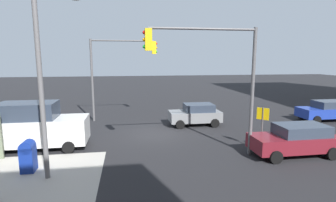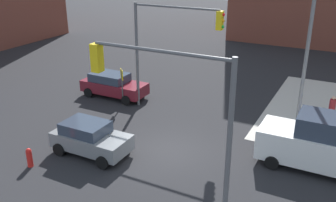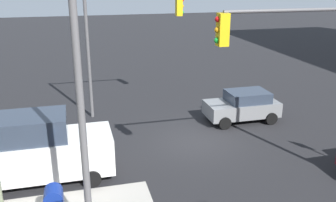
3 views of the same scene
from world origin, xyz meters
The scene contains 7 objects.
ground_plane centered at (0.00, 0.00, 0.00)m, with size 120.00×120.00×0.00m, color black.
traffic_signal_nw_corner centered at (-2.35, 4.50, 4.64)m, with size 5.62×0.36×6.50m.
traffic_signal_se_corner centered at (2.49, -4.50, 4.62)m, with size 5.29×0.36×6.50m.
street_lamp_corner centered at (5.02, 5.48, 4.70)m, with size 1.54×2.38×8.00m.
fire_hydrant centered at (-5.00, -4.20, 0.49)m, with size 0.26×0.26×0.94m.
sedan_gray centered at (-3.28, -1.91, 0.84)m, with size 3.83×2.02×1.62m.
van_white_delivery centered at (6.89, 1.80, 1.28)m, with size 5.40×2.32×2.62m.
Camera 3 is at (5.30, 15.29, 7.45)m, focal length 40.00 mm.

